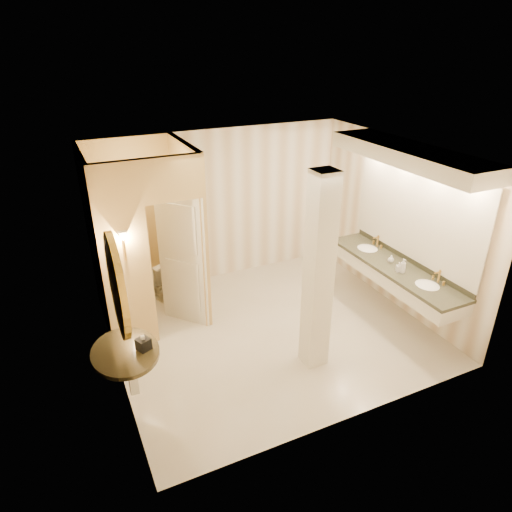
# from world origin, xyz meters

# --- Properties ---
(floor) EXTENTS (4.50, 4.50, 0.00)m
(floor) POSITION_xyz_m (0.00, 0.00, 0.00)
(floor) COLOR beige
(floor) RESTS_ON ground
(ceiling) EXTENTS (4.50, 4.50, 0.00)m
(ceiling) POSITION_xyz_m (0.00, 0.00, 2.70)
(ceiling) COLOR white
(ceiling) RESTS_ON wall_back
(wall_back) EXTENTS (4.50, 0.02, 2.70)m
(wall_back) POSITION_xyz_m (0.00, 2.00, 1.35)
(wall_back) COLOR white
(wall_back) RESTS_ON floor
(wall_front) EXTENTS (4.50, 0.02, 2.70)m
(wall_front) POSITION_xyz_m (0.00, -2.00, 1.35)
(wall_front) COLOR white
(wall_front) RESTS_ON floor
(wall_left) EXTENTS (0.02, 4.00, 2.70)m
(wall_left) POSITION_xyz_m (-2.25, 0.00, 1.35)
(wall_left) COLOR white
(wall_left) RESTS_ON floor
(wall_right) EXTENTS (0.02, 4.00, 2.70)m
(wall_right) POSITION_xyz_m (2.25, 0.00, 1.35)
(wall_right) COLOR white
(wall_right) RESTS_ON floor
(toilet_closet) EXTENTS (1.50, 1.55, 2.70)m
(toilet_closet) POSITION_xyz_m (-1.14, 0.96, 1.39)
(toilet_closet) COLOR #F2CF7F
(toilet_closet) RESTS_ON floor
(wall_sconce) EXTENTS (0.14, 0.14, 0.42)m
(wall_sconce) POSITION_xyz_m (-1.93, 0.43, 1.73)
(wall_sconce) COLOR gold
(wall_sconce) RESTS_ON toilet_closet
(vanity) EXTENTS (0.75, 2.73, 2.09)m
(vanity) POSITION_xyz_m (1.98, -0.40, 1.63)
(vanity) COLOR silver
(vanity) RESTS_ON floor
(console_shelf) EXTENTS (0.94, 0.94, 1.92)m
(console_shelf) POSITION_xyz_m (-2.21, -0.78, 1.34)
(console_shelf) COLOR black
(console_shelf) RESTS_ON floor
(pillar) EXTENTS (0.30, 0.30, 2.70)m
(pillar) POSITION_xyz_m (0.22, -0.90, 1.35)
(pillar) COLOR silver
(pillar) RESTS_ON floor
(tissue_box) EXTENTS (0.18, 0.18, 0.14)m
(tissue_box) POSITION_xyz_m (-2.03, -0.84, 0.94)
(tissue_box) COLOR black
(tissue_box) RESTS_ON console_shelf
(toilet) EXTENTS (0.59, 0.78, 0.70)m
(toilet) POSITION_xyz_m (-1.28, 1.74, 0.35)
(toilet) COLOR white
(toilet) RESTS_ON floor
(soap_bottle_a) EXTENTS (0.09, 0.09, 0.15)m
(soap_bottle_a) POSITION_xyz_m (1.85, -0.58, 0.95)
(soap_bottle_a) COLOR beige
(soap_bottle_a) RESTS_ON vanity
(soap_bottle_b) EXTENTS (0.10, 0.10, 0.12)m
(soap_bottle_b) POSITION_xyz_m (1.95, -0.29, 0.93)
(soap_bottle_b) COLOR silver
(soap_bottle_b) RESTS_ON vanity
(soap_bottle_c) EXTENTS (0.09, 0.09, 0.23)m
(soap_bottle_c) POSITION_xyz_m (1.88, -0.64, 0.99)
(soap_bottle_c) COLOR #C6B28C
(soap_bottle_c) RESTS_ON vanity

